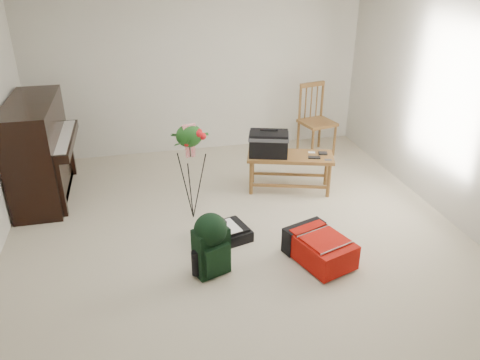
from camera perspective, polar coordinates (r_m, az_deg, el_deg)
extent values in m
cube|color=beige|center=(5.17, -0.05, -7.36)|extent=(5.00, 5.50, 0.01)
cube|color=beige|center=(7.20, -5.10, 13.17)|extent=(5.00, 0.04, 2.50)
cube|color=beige|center=(5.67, 25.59, 7.17)|extent=(0.04, 5.50, 2.50)
cube|color=black|center=(6.33, -23.37, 3.33)|extent=(0.55, 1.50, 1.25)
cube|color=black|center=(6.25, -20.85, 4.52)|extent=(0.28, 1.30, 0.10)
cube|color=white|center=(6.23, -20.92, 4.94)|extent=(0.22, 1.20, 0.02)
cube|color=black|center=(6.55, -22.07, -1.26)|extent=(0.45, 1.30, 0.10)
cube|color=brown|center=(6.06, 6.15, 2.88)|extent=(1.18, 0.75, 0.04)
cylinder|color=brown|center=(5.88, 2.02, -0.41)|extent=(0.05, 0.05, 0.45)
cylinder|color=brown|center=(6.19, 1.18, 1.01)|extent=(0.05, 0.05, 0.45)
cylinder|color=brown|center=(6.19, 10.90, 0.52)|extent=(0.05, 0.05, 0.45)
cylinder|color=brown|center=(6.48, 9.70, 1.83)|extent=(0.05, 0.05, 0.45)
cube|color=brown|center=(7.27, 9.40, 6.90)|extent=(0.56, 0.56, 0.04)
cylinder|color=brown|center=(7.11, 8.34, 4.30)|extent=(0.04, 0.04, 0.48)
cylinder|color=brown|center=(7.46, 7.26, 5.42)|extent=(0.04, 0.04, 0.48)
cylinder|color=brown|center=(7.26, 11.30, 4.52)|extent=(0.04, 0.04, 0.48)
cylinder|color=brown|center=(7.60, 10.11, 5.62)|extent=(0.04, 0.04, 0.48)
cube|color=brown|center=(7.29, 9.13, 11.46)|extent=(0.42, 0.14, 0.07)
cylinder|color=brown|center=(7.29, 7.50, 9.38)|extent=(0.04, 0.04, 0.58)
cylinder|color=brown|center=(7.44, 10.44, 9.51)|extent=(0.04, 0.04, 0.58)
cube|color=red|center=(4.84, 9.70, -8.22)|extent=(0.64, 0.78, 0.26)
cube|color=black|center=(5.04, 8.61, -6.63)|extent=(0.49, 0.30, 0.28)
cube|color=red|center=(4.73, 10.04, -7.14)|extent=(0.51, 0.49, 0.02)
cube|color=silver|center=(4.58, 10.95, -8.36)|extent=(0.40, 0.15, 0.01)
cube|color=black|center=(5.16, -1.85, -6.63)|extent=(0.59, 0.52, 0.12)
cube|color=black|center=(5.12, -1.86, -5.92)|extent=(0.52, 0.45, 0.03)
cube|color=white|center=(5.09, -1.59, -5.77)|extent=(0.29, 0.35, 0.01)
cube|color=black|center=(5.13, -2.55, -5.16)|extent=(0.18, 0.14, 0.05)
cube|color=black|center=(4.57, -3.52, -8.66)|extent=(0.38, 0.30, 0.49)
cube|color=black|center=(4.49, -3.25, -9.81)|extent=(0.27, 0.14, 0.29)
sphere|color=black|center=(4.43, -3.61, -6.04)|extent=(0.32, 0.32, 0.32)
cube|color=black|center=(4.65, -4.69, -8.08)|extent=(0.05, 0.05, 0.44)
cube|color=black|center=(4.67, -2.82, -7.85)|extent=(0.05, 0.05, 0.44)
cylinder|color=black|center=(5.20, -6.16, 4.43)|extent=(0.01, 0.01, 0.31)
ellipsoid|color=#1D5119|center=(5.17, -6.21, 5.40)|extent=(0.29, 0.21, 0.27)
cube|color=red|center=(5.12, -6.23, 6.30)|extent=(0.15, 0.08, 0.08)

